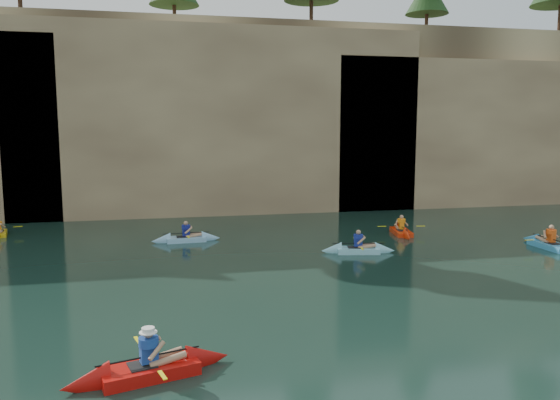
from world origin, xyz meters
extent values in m
plane|color=black|center=(0.00, 0.00, 0.00)|extent=(160.00, 160.00, 0.00)
cube|color=tan|center=(0.00, 30.00, 6.00)|extent=(70.00, 16.00, 12.00)
cube|color=tan|center=(2.00, 22.60, 5.70)|extent=(24.00, 2.40, 11.40)
cube|color=tan|center=(22.00, 22.60, 4.92)|extent=(26.00, 2.40, 9.84)
cube|color=black|center=(-4.00, 21.95, 1.60)|extent=(3.50, 1.00, 3.20)
cube|color=black|center=(10.00, 21.95, 2.25)|extent=(5.00, 1.00, 4.50)
cube|color=red|center=(-1.99, 1.01, 0.16)|extent=(2.89, 1.58, 0.31)
cone|color=red|center=(-0.74, 1.36, 0.16)|extent=(1.16, 1.06, 0.82)
cone|color=red|center=(-3.24, 0.65, 0.16)|extent=(1.16, 1.06, 0.82)
cube|color=black|center=(-2.13, 0.96, 0.28)|extent=(0.67, 0.65, 0.04)
cube|color=#1C429B|center=(-1.99, 1.01, 0.59)|extent=(0.40, 0.32, 0.52)
sphere|color=tan|center=(-1.99, 1.01, 0.96)|extent=(0.22, 0.22, 0.22)
cylinder|color=black|center=(-1.99, 1.01, 0.45)|extent=(2.12, 0.63, 0.04)
cube|color=#FFF315|center=(-2.26, 1.97, 0.45)|extent=(0.19, 0.43, 0.02)
cube|color=#FFF315|center=(-1.72, 0.04, 0.45)|extent=(0.19, 0.43, 0.02)
cylinder|color=white|center=(-1.99, 1.01, 1.01)|extent=(0.38, 0.38, 0.10)
cube|color=#8ED9EE|center=(6.30, 10.80, 0.13)|extent=(2.48, 1.22, 0.27)
cone|color=#8ED9EE|center=(7.40, 10.58, 0.13)|extent=(0.97, 0.89, 0.74)
cone|color=#8ED9EE|center=(5.21, 11.02, 0.13)|extent=(0.97, 0.89, 0.74)
cube|color=black|center=(6.16, 10.83, 0.24)|extent=(0.63, 0.56, 0.04)
cube|color=navy|center=(6.30, 10.80, 0.52)|extent=(0.37, 0.28, 0.49)
sphere|color=tan|center=(6.30, 10.80, 0.88)|extent=(0.21, 0.21, 0.21)
cylinder|color=black|center=(6.30, 10.80, 0.41)|extent=(2.14, 0.47, 0.04)
cube|color=#FFF315|center=(6.50, 11.77, 0.41)|extent=(0.16, 0.43, 0.02)
cube|color=#FFF315|center=(6.11, 9.83, 0.41)|extent=(0.16, 0.43, 0.02)
cube|color=red|center=(9.76, 14.11, 0.13)|extent=(1.18, 2.58, 0.26)
cone|color=red|center=(9.97, 15.26, 0.13)|extent=(0.86, 0.99, 0.72)
cone|color=red|center=(9.55, 12.96, 0.13)|extent=(0.86, 0.99, 0.72)
cube|color=black|center=(9.74, 13.96, 0.23)|extent=(0.54, 0.62, 0.04)
cube|color=orange|center=(9.76, 14.11, 0.51)|extent=(0.27, 0.36, 0.48)
sphere|color=tan|center=(9.76, 14.11, 0.86)|extent=(0.20, 0.20, 0.20)
cylinder|color=black|center=(9.76, 14.11, 0.40)|extent=(0.42, 2.09, 0.04)
cube|color=#FFF315|center=(8.82, 14.28, 0.40)|extent=(0.43, 0.15, 0.02)
cube|color=#FFF315|center=(10.71, 13.94, 0.40)|extent=(0.43, 0.15, 0.02)
cone|color=gold|center=(-9.58, 18.90, 0.12)|extent=(0.77, 0.82, 0.64)
cube|color=#FFF315|center=(-8.56, 18.16, 0.37)|extent=(0.43, 0.17, 0.02)
cube|color=#8EC6ED|center=(-0.60, 14.61, 0.13)|extent=(2.45, 0.88, 0.26)
cone|color=#8EC6ED|center=(0.54, 14.67, 0.13)|extent=(0.89, 0.77, 0.72)
cone|color=#8EC6ED|center=(-1.73, 14.55, 0.13)|extent=(0.89, 0.77, 0.72)
cube|color=black|center=(-0.75, 14.60, 0.23)|extent=(0.57, 0.48, 0.04)
cube|color=navy|center=(-0.60, 14.61, 0.51)|extent=(0.34, 0.23, 0.48)
sphere|color=tan|center=(-0.60, 14.61, 0.86)|extent=(0.20, 0.20, 0.20)
cylinder|color=black|center=(-0.60, 14.61, 0.40)|extent=(2.13, 0.15, 0.04)
cube|color=#FFF315|center=(-0.65, 15.57, 0.40)|extent=(0.10, 0.42, 0.02)
cube|color=#FFF315|center=(-0.54, 13.65, 0.40)|extent=(0.10, 0.42, 0.02)
cube|color=#42A4E0|center=(14.73, 9.82, 0.14)|extent=(0.83, 2.79, 0.28)
cone|color=#42A4E0|center=(14.72, 11.13, 0.14)|extent=(0.78, 0.99, 0.78)
cube|color=black|center=(14.73, 9.67, 0.25)|extent=(0.49, 0.55, 0.04)
cube|color=#F25314|center=(14.73, 9.82, 0.55)|extent=(0.23, 0.35, 0.52)
sphere|color=tan|center=(14.73, 9.82, 0.93)|extent=(0.22, 0.22, 0.22)
cylinder|color=black|center=(14.73, 9.82, 0.42)|extent=(0.06, 2.29, 0.04)
cube|color=#FFF315|center=(13.68, 9.82, 0.42)|extent=(0.42, 0.08, 0.02)
camera|label=1|loc=(-1.63, -10.23, 5.24)|focal=35.00mm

